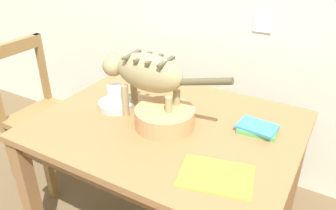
# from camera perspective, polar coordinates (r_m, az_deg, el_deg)

# --- Properties ---
(dining_table) EXTENTS (1.27, 0.99, 0.73)m
(dining_table) POSITION_cam_1_polar(r_m,az_deg,el_deg) (1.72, 0.00, -5.42)
(dining_table) COLOR #92643C
(dining_table) RESTS_ON ground_plane
(cat) EXTENTS (0.69, 0.15, 0.34)m
(cat) POSITION_cam_1_polar(r_m,az_deg,el_deg) (1.63, -3.66, 5.22)
(cat) COLOR #96865D
(cat) RESTS_ON dining_table
(saucer_bowl) EXTENTS (0.19, 0.19, 0.04)m
(saucer_bowl) POSITION_cam_1_polar(r_m,az_deg,el_deg) (1.83, -8.71, 0.07)
(saucer_bowl) COLOR #BFB2B3
(saucer_bowl) RESTS_ON dining_table
(coffee_mug) EXTENTS (0.13, 0.08, 0.09)m
(coffee_mug) POSITION_cam_1_polar(r_m,az_deg,el_deg) (1.80, -8.77, 1.86)
(coffee_mug) COLOR white
(coffee_mug) RESTS_ON saucer_bowl
(magazine) EXTENTS (0.32, 0.26, 0.01)m
(magazine) POSITION_cam_1_polar(r_m,az_deg,el_deg) (1.36, 8.13, -11.74)
(magazine) COLOR yellow
(magazine) RESTS_ON dining_table
(book_stack) EXTENTS (0.19, 0.14, 0.03)m
(book_stack) POSITION_cam_1_polar(r_m,az_deg,el_deg) (1.66, 14.88, -3.84)
(book_stack) COLOR #4DA64E
(book_stack) RESTS_ON dining_table
(wicker_basket) EXTENTS (0.29, 0.29, 0.09)m
(wicker_basket) POSITION_cam_1_polar(r_m,az_deg,el_deg) (1.63, -0.56, -2.07)
(wicker_basket) COLOR tan
(wicker_basket) RESTS_ON dining_table
(wooden_chair_near) EXTENTS (0.43, 0.43, 0.95)m
(wooden_chair_near) POSITION_cam_1_polar(r_m,az_deg,el_deg) (2.44, -20.60, -1.44)
(wooden_chair_near) COLOR olive
(wooden_chair_near) RESTS_ON ground_plane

